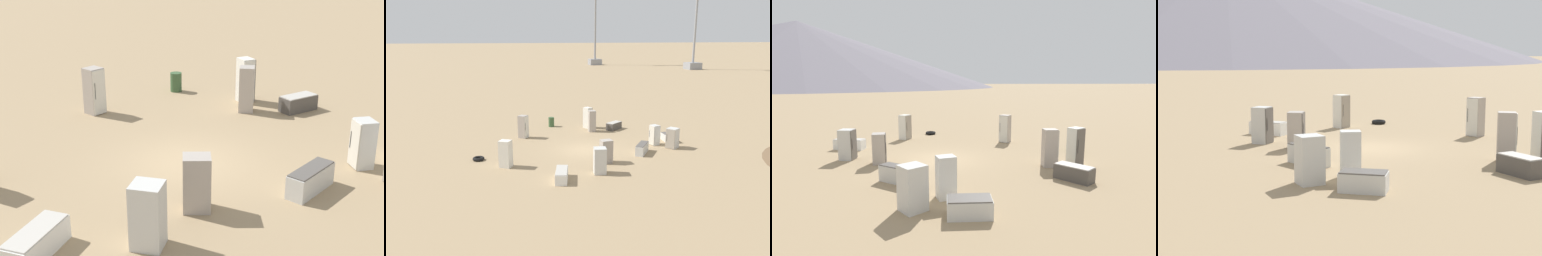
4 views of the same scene
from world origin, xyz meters
The scene contains 16 objects.
ground_plane centered at (0.00, 0.00, 0.00)m, with size 1000.00×1000.00×0.00m, color #9E8460.
mountain_ridge_0 centered at (227.13, 98.76, 24.39)m, with size 292.38×292.38×48.78m.
discarded_fridge_0 centered at (-4.17, -5.68, 0.33)m, with size 1.68×1.51×0.67m.
discarded_fridge_1 centered at (-1.98, -6.81, 0.97)m, with size 0.85×0.88×1.93m.
discarded_fridge_2 centered at (6.09, 2.29, 0.90)m, with size 0.94×0.93×1.79m.
discarded_fridge_3 centered at (-5.54, -0.12, 0.79)m, with size 0.74×0.78×1.57m.
discarded_fridge_4 centered at (3.05, 5.47, 0.33)m, with size 1.14×1.97×0.66m.
discarded_fridge_5 centered at (0.52, 4.91, 0.83)m, with size 0.85×0.85×1.65m.
discarded_fridge_6 centered at (4.20, -4.73, 0.95)m, with size 0.93×0.92×1.90m.
discarded_fridge_7 centered at (-6.49, 1.02, 0.77)m, with size 1.07×1.06×1.54m.
discarded_fridge_8 centered at (-3.70, 1.74, 0.36)m, with size 1.54×1.79×0.73m.
discarded_fridge_9 centered at (-0.51, 3.05, 0.79)m, with size 0.80×0.74×1.58m.
discarded_fridge_10 centered at (-2.00, -5.47, 0.94)m, with size 0.63×0.73×1.89m.
discarded_fridge_11 centered at (-7.14, -0.78, 0.31)m, with size 0.86×1.46×0.62m.
scrap_tire centered at (7.85, 0.44, 0.11)m, with size 0.80×0.80×0.22m.
rusty_barrel centered at (1.21, -8.15, 0.44)m, with size 0.53×0.53×0.88m.
Camera 3 is at (-15.96, 0.36, 4.21)m, focal length 28.00 mm.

